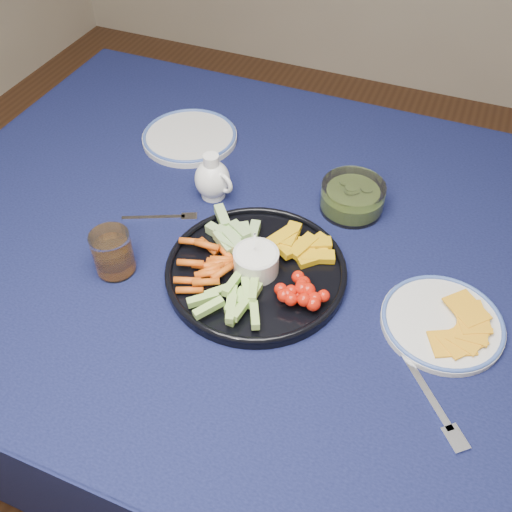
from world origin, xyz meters
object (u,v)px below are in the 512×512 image
at_px(dining_table, 327,287).
at_px(crudite_platter, 255,267).
at_px(cheese_plate, 443,321).
at_px(juice_tumbler, 113,255).
at_px(side_plate_extra, 190,137).
at_px(pickle_bowl, 352,198).
at_px(creamer_pitcher, 213,179).

bearing_deg(dining_table, crudite_platter, -139.26).
distance_m(cheese_plate, juice_tumbler, 0.57).
height_order(juice_tumbler, side_plate_extra, juice_tumbler).
bearing_deg(side_plate_extra, pickle_bowl, -12.32).
height_order(crudite_platter, pickle_bowl, crudite_platter).
bearing_deg(pickle_bowl, side_plate_extra, 167.68).
distance_m(cheese_plate, side_plate_extra, 0.69).
xyz_separation_m(crudite_platter, juice_tumbler, (-0.23, -0.08, 0.02)).
xyz_separation_m(pickle_bowl, juice_tumbler, (-0.34, -0.32, 0.01)).
distance_m(crudite_platter, pickle_bowl, 0.26).
distance_m(creamer_pitcher, juice_tumbler, 0.26).
height_order(crudite_platter, side_plate_extra, crudite_platter).
relative_size(crudite_platter, cheese_plate, 1.61).
bearing_deg(creamer_pitcher, cheese_plate, -17.67).
xyz_separation_m(creamer_pitcher, pickle_bowl, (0.27, 0.07, -0.02)).
distance_m(dining_table, pickle_bowl, 0.18).
bearing_deg(juice_tumbler, creamer_pitcher, 73.53).
bearing_deg(crudite_platter, dining_table, 40.74).
distance_m(dining_table, juice_tumbler, 0.41).
bearing_deg(cheese_plate, pickle_bowl, 134.21).
distance_m(dining_table, side_plate_extra, 0.48).
relative_size(crudite_platter, side_plate_extra, 1.49).
bearing_deg(creamer_pitcher, pickle_bowl, 14.24).
bearing_deg(juice_tumbler, dining_table, 27.20).
height_order(creamer_pitcher, cheese_plate, creamer_pitcher).
distance_m(crudite_platter, cheese_plate, 0.33).
xyz_separation_m(crudite_platter, pickle_bowl, (0.11, 0.24, 0.01)).
bearing_deg(side_plate_extra, creamer_pitcher, -49.40).
relative_size(crudite_platter, pickle_bowl, 2.57).
relative_size(creamer_pitcher, juice_tumbler, 1.19).
bearing_deg(dining_table, creamer_pitcher, 165.17).
xyz_separation_m(crudite_platter, creamer_pitcher, (-0.16, 0.17, 0.02)).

